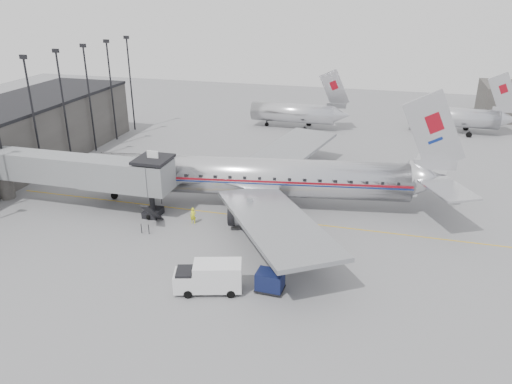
# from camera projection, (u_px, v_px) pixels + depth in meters

# --- Properties ---
(ground) EXTENTS (160.00, 160.00, 0.00)m
(ground) POSITION_uv_depth(u_px,v_px,m) (226.00, 242.00, 47.48)
(ground) COLOR slate
(ground) RESTS_ON ground
(apron_line) EXTENTS (60.00, 0.15, 0.01)m
(apron_line) POSITION_uv_depth(u_px,v_px,m) (271.00, 219.00, 52.09)
(apron_line) COLOR gold
(apron_line) RESTS_ON ground
(jet_bridge) EXTENTS (21.00, 6.20, 7.10)m
(jet_bridge) POSITION_uv_depth(u_px,v_px,m) (88.00, 172.00, 53.17)
(jet_bridge) COLOR slate
(jet_bridge) RESTS_ON ground
(floodlight_masts) EXTENTS (0.90, 42.25, 15.25)m
(floodlight_masts) POSITION_uv_depth(u_px,v_px,m) (49.00, 108.00, 62.51)
(floodlight_masts) COLOR black
(floodlight_masts) RESTS_ON ground
(distant_aircraft_near) EXTENTS (16.39, 3.20, 10.26)m
(distant_aircraft_near) POSITION_uv_depth(u_px,v_px,m) (294.00, 112.00, 84.28)
(distant_aircraft_near) COLOR silver
(distant_aircraft_near) RESTS_ON ground
(distant_aircraft_mid) EXTENTS (16.39, 3.20, 10.26)m
(distant_aircraft_mid) POSITION_uv_depth(u_px,v_px,m) (455.00, 117.00, 81.55)
(distant_aircraft_mid) COLOR silver
(distant_aircraft_mid) RESTS_ON ground
(airliner) EXTENTS (42.12, 38.75, 13.38)m
(airliner) POSITION_uv_depth(u_px,v_px,m) (259.00, 177.00, 54.12)
(airliner) COLOR silver
(airliner) RESTS_ON ground
(service_van) EXTENTS (5.70, 3.44, 2.51)m
(service_van) POSITION_uv_depth(u_px,v_px,m) (209.00, 277.00, 39.40)
(service_van) COLOR silver
(service_van) RESTS_ON ground
(baggage_cart_navy) EXTENTS (2.28, 1.78, 1.73)m
(baggage_cart_navy) POSITION_uv_depth(u_px,v_px,m) (270.00, 281.00, 39.56)
(baggage_cart_navy) COLOR #0E153A
(baggage_cart_navy) RESTS_ON ground
(baggage_cart_white) EXTENTS (2.44, 2.07, 1.67)m
(baggage_cart_white) POSITION_uv_depth(u_px,v_px,m) (309.00, 246.00, 44.95)
(baggage_cart_white) COLOR silver
(baggage_cart_white) RESTS_ON ground
(ramp_worker) EXTENTS (0.64, 0.44, 1.70)m
(ramp_worker) POSITION_uv_depth(u_px,v_px,m) (193.00, 216.00, 50.91)
(ramp_worker) COLOR yellow
(ramp_worker) RESTS_ON ground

